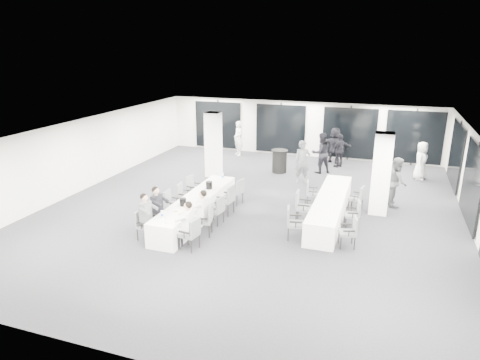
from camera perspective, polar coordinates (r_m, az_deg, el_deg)
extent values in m
cube|color=#26262B|center=(15.21, 1.69, -3.80)|extent=(14.00, 16.00, 0.02)
cube|color=silver|center=(14.42, 1.79, 6.69)|extent=(14.00, 16.00, 0.02)
cube|color=silver|center=(18.04, -20.05, 3.28)|extent=(0.02, 16.00, 2.80)
cube|color=silver|center=(14.41, 29.40, -1.43)|extent=(0.02, 16.00, 2.80)
cube|color=silver|center=(22.32, 7.96, 6.77)|extent=(14.00, 0.02, 2.80)
cube|color=silver|center=(8.07, -16.09, -14.05)|extent=(14.00, 0.02, 2.80)
cube|color=black|center=(22.26, 7.91, 6.61)|extent=(13.60, 0.06, 2.50)
cube|color=black|center=(15.36, 28.53, -0.42)|extent=(0.06, 14.00, 2.50)
cube|color=white|center=(18.59, -3.56, 4.72)|extent=(0.60, 0.60, 2.80)
cube|color=white|center=(15.10, 18.32, 0.78)|extent=(0.60, 0.60, 2.80)
cube|color=white|center=(14.25, -5.85, -3.73)|extent=(0.90, 5.00, 0.75)
cube|color=white|center=(14.55, 11.91, -3.58)|extent=(0.90, 5.00, 0.75)
cylinder|color=black|center=(19.37, 5.28, 2.50)|extent=(0.65, 0.65, 1.02)
cylinder|color=black|center=(19.24, 5.33, 3.97)|extent=(0.74, 0.74, 0.02)
cube|color=#565A5E|center=(13.01, -12.44, -6.02)|extent=(0.44, 0.46, 0.07)
cube|color=#565A5E|center=(13.02, -13.27, -4.86)|extent=(0.07, 0.43, 0.43)
cylinder|color=black|center=(13.34, -12.61, -6.49)|extent=(0.03, 0.03, 0.38)
cylinder|color=black|center=(13.06, -13.51, -7.09)|extent=(0.03, 0.03, 0.38)
cylinder|color=black|center=(13.15, -11.25, -6.76)|extent=(0.03, 0.03, 0.38)
cylinder|color=black|center=(12.87, -12.12, -7.38)|extent=(0.03, 0.03, 0.38)
cube|color=black|center=(13.13, -11.93, -5.01)|extent=(0.32, 0.05, 0.04)
cube|color=black|center=(12.77, -13.05, -5.75)|extent=(0.32, 0.05, 0.04)
cube|color=#565A5E|center=(13.52, -11.00, -4.83)|extent=(0.49, 0.51, 0.08)
cube|color=#565A5E|center=(13.53, -11.86, -3.60)|extent=(0.09, 0.47, 0.47)
cylinder|color=black|center=(13.87, -11.19, -5.35)|extent=(0.04, 0.04, 0.42)
cylinder|color=black|center=(13.57, -12.13, -5.95)|extent=(0.04, 0.04, 0.42)
cylinder|color=black|center=(13.66, -9.76, -5.63)|extent=(0.04, 0.04, 0.42)
cylinder|color=black|center=(13.35, -10.68, -6.25)|extent=(0.04, 0.04, 0.42)
cube|color=black|center=(13.65, -10.47, -3.79)|extent=(0.35, 0.06, 0.04)
cube|color=black|center=(13.26, -11.64, -4.51)|extent=(0.35, 0.06, 0.04)
cube|color=#565A5E|center=(14.42, -8.83, -3.32)|extent=(0.48, 0.49, 0.08)
cube|color=#565A5E|center=(14.41, -9.66, -2.24)|extent=(0.08, 0.45, 0.45)
cylinder|color=black|center=(14.75, -9.16, -3.85)|extent=(0.04, 0.04, 0.40)
cylinder|color=black|center=(14.42, -9.82, -4.39)|extent=(0.04, 0.04, 0.40)
cylinder|color=black|center=(14.59, -7.76, -4.02)|extent=(0.04, 0.04, 0.40)
cylinder|color=black|center=(14.26, -8.39, -4.57)|extent=(0.04, 0.04, 0.40)
cube|color=black|center=(14.57, -8.46, -2.37)|extent=(0.34, 0.06, 0.04)
cube|color=black|center=(14.15, -9.27, -3.02)|extent=(0.34, 0.06, 0.04)
cube|color=#565A5E|center=(15.17, -7.26, -2.23)|extent=(0.47, 0.49, 0.08)
cube|color=#565A5E|center=(15.16, -8.03, -1.25)|extent=(0.09, 0.44, 0.44)
cylinder|color=black|center=(15.48, -7.62, -2.75)|extent=(0.03, 0.03, 0.39)
cylinder|color=black|center=(15.15, -8.16, -3.23)|extent=(0.03, 0.03, 0.39)
cylinder|color=black|center=(15.35, -6.31, -2.88)|extent=(0.03, 0.03, 0.39)
cylinder|color=black|center=(15.02, -6.82, -3.37)|extent=(0.03, 0.03, 0.39)
cube|color=black|center=(15.32, -6.96, -1.38)|extent=(0.32, 0.06, 0.04)
cube|color=black|center=(14.91, -7.62, -1.95)|extent=(0.32, 0.06, 0.04)
cube|color=#565A5E|center=(15.81, -6.05, -1.28)|extent=(0.53, 0.55, 0.08)
cube|color=#565A5E|center=(15.84, -6.74, -0.23)|extent=(0.13, 0.46, 0.46)
cylinder|color=black|center=(16.15, -6.21, -1.78)|extent=(0.04, 0.04, 0.41)
cylinder|color=black|center=(15.84, -7.03, -2.20)|extent=(0.04, 0.04, 0.41)
cylinder|color=black|center=(15.93, -5.03, -2.02)|extent=(0.04, 0.04, 0.41)
cylinder|color=black|center=(15.63, -5.83, -2.45)|extent=(0.04, 0.04, 0.41)
cube|color=black|center=(15.95, -5.57, -0.45)|extent=(0.34, 0.10, 0.04)
cube|color=black|center=(15.56, -6.59, -0.95)|extent=(0.34, 0.10, 0.04)
cube|color=#565A5E|center=(12.18, -6.78, -7.24)|extent=(0.53, 0.54, 0.08)
cube|color=#565A5E|center=(11.96, -5.96, -6.30)|extent=(0.13, 0.46, 0.46)
cylinder|color=black|center=(12.04, -6.49, -8.83)|extent=(0.04, 0.04, 0.41)
cylinder|color=black|center=(12.33, -5.45, -8.12)|extent=(0.04, 0.04, 0.41)
cylinder|color=black|center=(12.25, -8.04, -8.41)|extent=(0.04, 0.04, 0.41)
cylinder|color=black|center=(12.54, -6.97, -7.73)|extent=(0.04, 0.04, 0.41)
cube|color=black|center=(11.93, -7.49, -6.94)|extent=(0.34, 0.09, 0.04)
cube|color=black|center=(12.30, -6.15, -6.11)|extent=(0.34, 0.09, 0.04)
cube|color=#565A5E|center=(13.01, -4.86, -5.45)|extent=(0.56, 0.57, 0.08)
cube|color=#565A5E|center=(12.86, -3.91, -4.38)|extent=(0.15, 0.47, 0.47)
cylinder|color=black|center=(12.89, -4.13, -6.87)|extent=(0.04, 0.04, 0.42)
cylinder|color=black|center=(13.25, -3.78, -6.15)|extent=(0.04, 0.04, 0.42)
cylinder|color=black|center=(12.97, -5.91, -6.75)|extent=(0.04, 0.04, 0.42)
cylinder|color=black|center=(13.34, -5.50, -6.04)|extent=(0.04, 0.04, 0.42)
cube|color=black|center=(12.72, -5.12, -5.17)|extent=(0.35, 0.11, 0.04)
cube|color=black|center=(13.18, -4.64, -4.33)|extent=(0.35, 0.11, 0.04)
cube|color=#565A5E|center=(13.79, -3.33, -4.10)|extent=(0.52, 0.54, 0.08)
cube|color=#565A5E|center=(13.59, -2.56, -3.22)|extent=(0.13, 0.46, 0.45)
cylinder|color=black|center=(13.63, -3.03, -5.46)|extent=(0.04, 0.04, 0.40)
cylinder|color=black|center=(13.95, -2.19, -4.90)|extent=(0.04, 0.04, 0.40)
cylinder|color=black|center=(13.83, -4.44, -5.15)|extent=(0.04, 0.04, 0.40)
cylinder|color=black|center=(14.13, -3.58, -4.61)|extent=(0.04, 0.04, 0.40)
cube|color=black|center=(13.53, -3.88, -3.78)|extent=(0.34, 0.09, 0.04)
cube|color=black|center=(13.93, -2.81, -3.13)|extent=(0.34, 0.09, 0.04)
cube|color=#565A5E|center=(14.56, -1.99, -2.72)|extent=(0.55, 0.57, 0.09)
cube|color=#565A5E|center=(14.36, -1.16, -1.78)|extent=(0.12, 0.50, 0.49)
cylinder|color=black|center=(14.38, -1.61, -4.10)|extent=(0.04, 0.04, 0.44)
cylinder|color=black|center=(14.74, -0.85, -3.55)|extent=(0.04, 0.04, 0.44)
cylinder|color=black|center=(14.57, -3.12, -3.83)|extent=(0.04, 0.04, 0.44)
cylinder|color=black|center=(14.92, -2.33, -3.29)|extent=(0.04, 0.04, 0.44)
cube|color=black|center=(14.27, -2.49, -2.38)|extent=(0.37, 0.08, 0.04)
cube|color=black|center=(14.72, -1.51, -1.73)|extent=(0.37, 0.08, 0.04)
cube|color=#565A5E|center=(15.46, -0.65, -1.62)|extent=(0.55, 0.57, 0.08)
cube|color=#565A5E|center=(15.26, 0.04, -0.81)|extent=(0.16, 0.46, 0.46)
cylinder|color=black|center=(15.28, -0.41, -2.82)|extent=(0.04, 0.04, 0.41)
cylinder|color=black|center=(15.60, 0.36, -2.39)|extent=(0.04, 0.04, 0.41)
cylinder|color=black|center=(15.48, -1.66, -2.55)|extent=(0.04, 0.04, 0.41)
cylinder|color=black|center=(15.80, -0.87, -2.13)|extent=(0.04, 0.04, 0.41)
cube|color=black|center=(15.20, -1.15, -1.28)|extent=(0.34, 0.11, 0.04)
cube|color=black|center=(15.60, -0.16, -0.78)|extent=(0.34, 0.11, 0.04)
cube|color=#565A5E|center=(12.82, 7.43, -5.85)|extent=(0.57, 0.58, 0.08)
cube|color=#565A5E|center=(12.71, 6.44, -4.66)|extent=(0.16, 0.48, 0.48)
cylinder|color=black|center=(13.11, 6.47, -6.48)|extent=(0.04, 0.04, 0.43)
cylinder|color=black|center=(12.74, 6.44, -7.24)|extent=(0.04, 0.04, 0.43)
cylinder|color=black|center=(13.12, 8.30, -6.55)|extent=(0.04, 0.04, 0.43)
cylinder|color=black|center=(12.74, 8.32, -7.31)|extent=(0.04, 0.04, 0.43)
cube|color=black|center=(12.99, 7.46, -4.69)|extent=(0.35, 0.11, 0.04)
cube|color=black|center=(12.51, 7.45, -5.58)|extent=(0.35, 0.11, 0.04)
cube|color=#565A5E|center=(14.03, 8.57, -3.70)|extent=(0.54, 0.56, 0.09)
cube|color=#565A5E|center=(13.95, 7.65, -2.50)|extent=(0.10, 0.50, 0.50)
cylinder|color=black|center=(14.35, 7.75, -4.31)|extent=(0.04, 0.04, 0.44)
cylinder|color=black|center=(13.95, 7.53, -4.95)|extent=(0.04, 0.04, 0.44)
cylinder|color=black|center=(14.31, 9.48, -4.45)|extent=(0.04, 0.04, 0.44)
cylinder|color=black|center=(13.91, 9.31, -5.10)|extent=(0.04, 0.04, 0.44)
cube|color=black|center=(14.22, 8.72, -2.62)|extent=(0.37, 0.07, 0.04)
cube|color=black|center=(13.72, 8.48, -3.38)|extent=(0.37, 0.07, 0.04)
cube|color=#565A5E|center=(15.59, 9.71, -1.82)|extent=(0.49, 0.50, 0.07)
cube|color=#565A5E|center=(15.51, 9.00, -0.90)|extent=(0.12, 0.43, 0.43)
cylinder|color=black|center=(15.85, 9.01, -2.34)|extent=(0.03, 0.03, 0.38)
cylinder|color=black|center=(15.50, 8.96, -2.80)|extent=(0.03, 0.03, 0.38)
cylinder|color=black|center=(15.84, 10.36, -2.41)|extent=(0.03, 0.03, 0.38)
cylinder|color=black|center=(15.49, 10.34, -2.88)|extent=(0.03, 0.03, 0.38)
cube|color=black|center=(15.76, 9.76, -1.00)|extent=(0.32, 0.08, 0.04)
cube|color=black|center=(15.32, 9.72, -1.55)|extent=(0.32, 0.08, 0.04)
cube|color=#565A5E|center=(12.62, 14.09, -6.85)|extent=(0.54, 0.56, 0.08)
cube|color=#565A5E|center=(12.55, 15.13, -5.78)|extent=(0.17, 0.44, 0.44)
cylinder|color=black|center=(12.58, 15.02, -8.18)|extent=(0.03, 0.03, 0.39)
cylinder|color=black|center=(12.92, 14.72, -7.45)|extent=(0.03, 0.03, 0.39)
cylinder|color=black|center=(12.51, 13.29, -8.19)|extent=(0.03, 0.03, 0.39)
cylinder|color=black|center=(12.85, 13.03, -7.45)|extent=(0.03, 0.03, 0.39)
cube|color=black|center=(12.34, 14.33, -6.62)|extent=(0.32, 0.12, 0.04)
cube|color=black|center=(12.77, 13.98, -5.74)|extent=(0.32, 0.12, 0.04)
cube|color=#565A5E|center=(13.93, 14.67, -4.55)|extent=(0.51, 0.52, 0.07)
cube|color=#565A5E|center=(13.87, 15.59, -3.61)|extent=(0.14, 0.43, 0.43)
cylinder|color=black|center=(13.87, 15.45, -5.74)|extent=(0.03, 0.03, 0.38)
cylinder|color=black|center=(14.22, 15.27, -5.15)|extent=(0.03, 0.03, 0.38)
cylinder|color=black|center=(13.83, 13.91, -5.69)|extent=(0.03, 0.03, 0.38)
cylinder|color=black|center=(14.17, 13.76, -5.10)|extent=(0.03, 0.03, 0.38)
cube|color=black|center=(13.66, 14.82, -4.30)|extent=(0.32, 0.10, 0.04)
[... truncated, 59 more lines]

